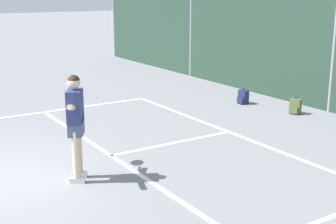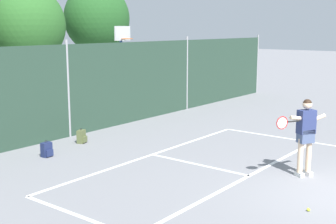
# 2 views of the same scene
# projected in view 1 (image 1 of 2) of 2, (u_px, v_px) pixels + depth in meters

# --- Properties ---
(court_markings) EXTENTS (8.30, 11.10, 0.01)m
(court_markings) POSITION_uv_depth(u_px,v_px,m) (19.00, 174.00, 8.46)
(court_markings) COLOR white
(court_markings) RESTS_ON ground
(chainlink_fence) EXTENTS (26.09, 0.09, 3.12)m
(chainlink_fence) POSITION_uv_depth(u_px,v_px,m) (333.00, 57.00, 12.43)
(chainlink_fence) COLOR #284233
(chainlink_fence) RESTS_ON ground
(clubhouse_building) EXTENTS (6.50, 4.36, 5.00)m
(clubhouse_building) POSITION_uv_depth(u_px,v_px,m) (269.00, 5.00, 19.97)
(clubhouse_building) COLOR beige
(clubhouse_building) RESTS_ON ground
(tennis_player) EXTENTS (1.32, 0.69, 1.85)m
(tennis_player) POSITION_uv_depth(u_px,v_px,m) (75.00, 118.00, 7.95)
(tennis_player) COLOR silver
(tennis_player) RESTS_ON ground
(backpack_navy) EXTENTS (0.29, 0.25, 0.46)m
(backpack_navy) POSITION_uv_depth(u_px,v_px,m) (243.00, 97.00, 13.64)
(backpack_navy) COLOR navy
(backpack_navy) RESTS_ON ground
(backpack_olive) EXTENTS (0.33, 0.32, 0.46)m
(backpack_olive) POSITION_uv_depth(u_px,v_px,m) (295.00, 107.00, 12.53)
(backpack_olive) COLOR #566038
(backpack_olive) RESTS_ON ground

